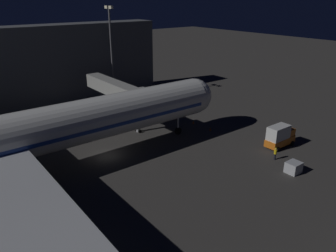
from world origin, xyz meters
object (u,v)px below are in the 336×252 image
object	(u,v)px
ground_crew_marshaller_fwd	(275,153)
cargo_truck_aft	(280,136)
jet_bridge	(120,91)
traffic_cone_nose_port	(210,129)
airliner_at_gate	(2,141)
traffic_cone_nose_starboard	(193,122)
apron_floodlight_mast	(111,48)
baggage_container_mid_row	(293,167)

from	to	relation	value
ground_crew_marshaller_fwd	cargo_truck_aft	bearing A→B (deg)	-61.69
jet_bridge	ground_crew_marshaller_fwd	size ratio (longest dim) A/B	10.32
jet_bridge	traffic_cone_nose_port	xyz separation A→B (m)	(-12.74, -10.33, -5.85)
airliner_at_gate	traffic_cone_nose_starboard	size ratio (longest dim) A/B	122.37
apron_floodlight_mast	ground_crew_marshaller_fwd	world-z (taller)	apron_floodlight_mast
baggage_container_mid_row	traffic_cone_nose_port	distance (m)	17.54
traffic_cone_nose_port	traffic_cone_nose_starboard	distance (m)	4.40
airliner_at_gate	apron_floodlight_mast	xyz separation A→B (m)	(25.50, -28.90, 5.48)
traffic_cone_nose_port	traffic_cone_nose_starboard	size ratio (longest dim) A/B	1.00
airliner_at_gate	traffic_cone_nose_port	xyz separation A→B (m)	(-2.20, -32.50, -5.79)
ground_crew_marshaller_fwd	traffic_cone_nose_port	xyz separation A→B (m)	(13.67, -0.50, -0.76)
baggage_container_mid_row	ground_crew_marshaller_fwd	distance (m)	3.98
airliner_at_gate	apron_floodlight_mast	world-z (taller)	airliner_at_gate
ground_crew_marshaller_fwd	traffic_cone_nose_port	size ratio (longest dim) A/B	3.40
traffic_cone_nose_port	traffic_cone_nose_starboard	xyz separation A→B (m)	(4.40, 0.00, 0.00)
jet_bridge	airliner_at_gate	bearing A→B (deg)	115.42
cargo_truck_aft	airliner_at_gate	bearing A→B (deg)	69.59
airliner_at_gate	jet_bridge	world-z (taller)	airliner_at_gate
cargo_truck_aft	traffic_cone_nose_starboard	distance (m)	16.26
baggage_container_mid_row	airliner_at_gate	bearing A→B (deg)	57.42
airliner_at_gate	ground_crew_marshaller_fwd	bearing A→B (deg)	-116.39
jet_bridge	baggage_container_mid_row	bearing A→B (deg)	-164.14
baggage_container_mid_row	traffic_cone_nose_starboard	distance (m)	21.92
baggage_container_mid_row	ground_crew_marshaller_fwd	world-z (taller)	ground_crew_marshaller_fwd
baggage_container_mid_row	traffic_cone_nose_port	size ratio (longest dim) A/B	3.43
traffic_cone_nose_starboard	airliner_at_gate	bearing A→B (deg)	93.87
jet_bridge	apron_floodlight_mast	world-z (taller)	apron_floodlight_mast
cargo_truck_aft	jet_bridge	bearing A→B (deg)	30.51
cargo_truck_aft	traffic_cone_nose_port	distance (m)	12.06
traffic_cone_nose_port	traffic_cone_nose_starboard	bearing A→B (deg)	0.00
airliner_at_gate	traffic_cone_nose_port	world-z (taller)	airliner_at_gate
ground_crew_marshaller_fwd	traffic_cone_nose_starboard	size ratio (longest dim) A/B	3.40
traffic_cone_nose_port	ground_crew_marshaller_fwd	bearing A→B (deg)	177.89
apron_floodlight_mast	cargo_truck_aft	xyz separation A→B (m)	(-39.03, -7.45, -9.75)
apron_floodlight_mast	baggage_container_mid_row	distance (m)	46.45
airliner_at_gate	cargo_truck_aft	distance (m)	39.02
baggage_container_mid_row	traffic_cone_nose_starboard	bearing A→B (deg)	-4.59
apron_floodlight_mast	traffic_cone_nose_starboard	world-z (taller)	apron_floodlight_mast
ground_crew_marshaller_fwd	jet_bridge	bearing A→B (deg)	20.40
baggage_container_mid_row	traffic_cone_nose_port	bearing A→B (deg)	-5.75
apron_floodlight_mast	baggage_container_mid_row	xyz separation A→B (m)	(-45.14, -1.84, -10.79)
jet_bridge	baggage_container_mid_row	size ratio (longest dim) A/B	10.22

